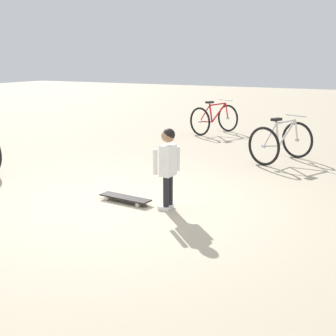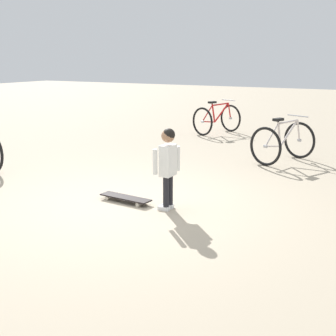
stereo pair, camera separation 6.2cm
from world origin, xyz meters
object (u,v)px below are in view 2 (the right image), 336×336
(child_person, at_px, (168,160))
(bicycle_mid, at_px, (283,142))
(bicycle_far, at_px, (217,119))
(skateboard, at_px, (125,198))

(child_person, bearing_deg, bicycle_mid, 81.85)
(child_person, distance_m, bicycle_far, 6.32)
(bicycle_far, bearing_deg, skateboard, -78.25)
(child_person, bearing_deg, skateboard, -178.96)
(child_person, height_order, bicycle_mid, child_person)
(child_person, xyz_separation_m, bicycle_mid, (0.51, 3.53, -0.28))
(skateboard, height_order, bicycle_mid, bicycle_mid)
(bicycle_far, bearing_deg, child_person, -72.38)
(child_person, xyz_separation_m, bicycle_far, (-1.91, 6.01, -0.28))
(child_person, relative_size, skateboard, 1.36)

